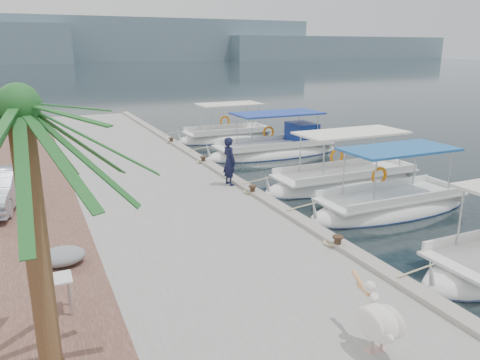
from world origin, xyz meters
name	(u,v)px	position (x,y,z in m)	size (l,w,h in m)	color
ground	(282,220)	(0.00, 0.00, 0.00)	(400.00, 400.00, 0.00)	black
concrete_quay	(154,185)	(-3.00, 5.00, 0.25)	(6.00, 40.00, 0.50)	gray
quay_curb	(219,170)	(-0.22, 5.00, 0.56)	(0.44, 40.00, 0.12)	gray
cobblestone_strip	(14,201)	(-8.00, 5.00, 0.25)	(4.00, 40.00, 0.50)	#53332C
distant_hills	(113,43)	(29.61, 201.49, 7.61)	(330.00, 60.00, 18.00)	slate
fishing_caique_b	(390,208)	(3.81, -0.81, 0.13)	(6.45, 2.15, 2.83)	white
fishing_caique_c	(345,183)	(4.32, 2.43, 0.12)	(7.46, 2.25, 2.83)	white
fishing_caique_d	(275,151)	(4.52, 8.75, 0.19)	(7.65, 2.52, 2.83)	white
fishing_caique_e	(227,138)	(3.79, 13.58, 0.12)	(6.40, 2.31, 2.83)	white
mooring_bollards	(253,189)	(-0.35, 1.50, 0.69)	(0.28, 20.28, 0.33)	black
pelican	(378,320)	(-2.28, -7.27, 1.07)	(0.64, 1.44, 1.11)	tan
fisherman	(229,161)	(-0.60, 2.97, 1.40)	(0.66, 0.43, 1.81)	black
date_palm	(19,108)	(-7.31, -5.83, 4.70)	(4.60, 4.60, 5.14)	brown
tarp_bundle	(62,256)	(-6.87, -1.58, 0.70)	(1.10, 0.90, 0.40)	slate
folding_table	(58,288)	(-7.07, -3.78, 1.02)	(0.55, 0.55, 0.73)	silver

